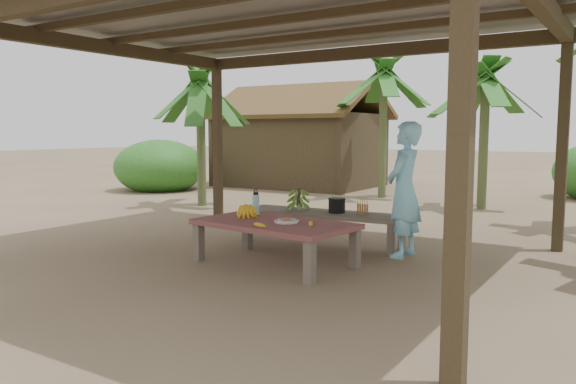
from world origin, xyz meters
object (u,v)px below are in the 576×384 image
Objects in this scene: plate at (287,221)px; water_flask at (256,204)px; work_table at (274,227)px; ripe_banana_bunch at (246,210)px; cooking_pot at (337,206)px; bench at (322,216)px; woman at (404,190)px.

plate is 0.74m from water_flask.
ripe_banana_bunch is at bearing 175.16° from work_table.
cooking_pot is (-0.04, 1.30, 0.03)m from plate.
work_table is at bearing 178.36° from plate.
bench is 8.19× the size of ripe_banana_bunch.
woman reaches higher than plate.
woman is (1.58, 1.08, 0.24)m from ripe_banana_bunch.
bench is 1.36× the size of woman.
ripe_banana_bunch is at bearing -88.84° from water_flask.
woman reaches higher than bench.
ripe_banana_bunch is 0.97× the size of plate.
bench is at bearing 99.92° from work_table.
bench is at bearing 100.85° from plate.
water_flask is (-0.49, 0.31, 0.20)m from work_table.
work_table is at bearing -11.30° from ripe_banana_bunch.
cooking_pot is at bearing 91.00° from work_table.
ripe_banana_bunch is at bearing -113.37° from bench.
work_table is 0.61m from water_flask.
water_flask is 0.20× the size of woman.
work_table is 1.31m from cooking_pot.
ripe_banana_bunch is at bearing 171.14° from plate.
cooking_pot is (0.12, 1.30, 0.11)m from work_table.
cooking_pot is (0.20, 0.03, 0.15)m from bench.
ripe_banana_bunch reaches higher than cooking_pot.
plate is at bearing -8.86° from ripe_banana_bunch.
water_flask is at bearing -61.01° from woman.
water_flask reaches higher than bench.
cooking_pot is at bearing 58.13° from water_flask.
water_flask is at bearing 153.75° from work_table.
woman is (0.97, -0.12, 0.28)m from cooking_pot.
woman reaches higher than cooking_pot.
ripe_banana_bunch is 1.23× the size of cooking_pot.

